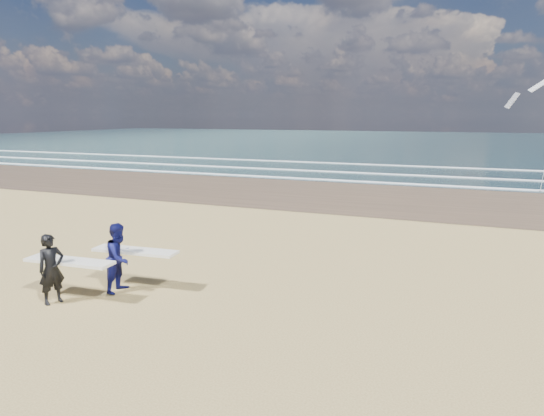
% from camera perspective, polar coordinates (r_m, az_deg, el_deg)
% --- Properties ---
extents(surfer_near, '(2.23, 1.05, 1.64)m').
position_cam_1_polar(surfer_near, '(12.31, -24.21, -6.41)').
color(surfer_near, black).
rests_on(surfer_near, ground).
extents(surfer_far, '(2.24, 1.13, 1.72)m').
position_cam_1_polar(surfer_far, '(12.52, -17.35, -5.51)').
color(surfer_far, '#0D104E').
rests_on(surfer_far, ground).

